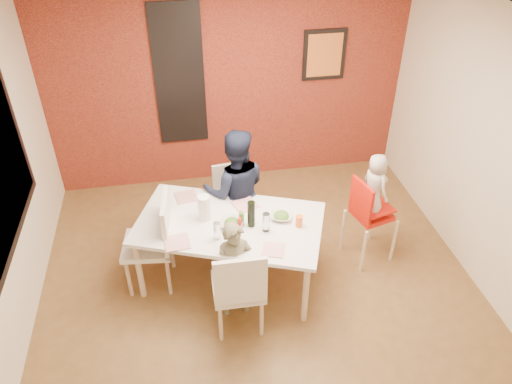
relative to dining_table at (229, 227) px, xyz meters
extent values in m
plane|color=brown|center=(0.28, -0.25, -0.69)|extent=(4.50, 4.50, 0.00)
cube|color=white|center=(0.28, -0.25, 2.01)|extent=(4.50, 4.50, 0.02)
cube|color=beige|center=(0.28, 2.00, 0.66)|extent=(4.50, 0.02, 2.70)
cube|color=beige|center=(2.53, -0.25, 0.66)|extent=(0.02, 4.50, 2.70)
cube|color=maroon|center=(0.28, 1.98, 0.66)|extent=(4.50, 0.02, 2.70)
cube|color=silver|center=(-0.32, 1.97, 0.81)|extent=(0.55, 0.03, 1.70)
cube|color=black|center=(-0.32, 1.96, 0.81)|extent=(0.60, 0.03, 1.76)
cube|color=black|center=(1.48, 1.96, 0.96)|extent=(0.54, 0.03, 0.64)
cube|color=orange|center=(1.48, 1.95, 0.96)|extent=(0.44, 0.01, 0.54)
cube|color=white|center=(0.00, 0.00, 0.05)|extent=(2.05, 1.59, 0.04)
cylinder|color=beige|center=(-0.92, -0.10, -0.33)|extent=(0.06, 0.06, 0.71)
cylinder|color=beige|center=(-0.62, 0.69, -0.33)|extent=(0.06, 0.06, 0.71)
cylinder|color=beige|center=(0.62, -0.69, -0.33)|extent=(0.06, 0.06, 0.71)
cylinder|color=beige|center=(0.92, 0.10, -0.33)|extent=(0.06, 0.06, 0.71)
cube|color=silver|center=(-0.01, -0.61, -0.21)|extent=(0.47, 0.47, 0.05)
cube|color=silver|center=(-0.01, -0.82, 0.05)|extent=(0.47, 0.05, 0.53)
cylinder|color=beige|center=(0.19, -0.42, -0.46)|extent=(0.04, 0.04, 0.46)
cylinder|color=beige|center=(0.18, -0.80, -0.46)|extent=(0.04, 0.04, 0.46)
cylinder|color=beige|center=(-0.19, -0.41, -0.46)|extent=(0.04, 0.04, 0.46)
cylinder|color=beige|center=(-0.20, -0.79, -0.46)|extent=(0.04, 0.04, 0.46)
cube|color=silver|center=(0.14, 0.71, -0.28)|extent=(0.44, 0.44, 0.05)
cube|color=silver|center=(0.12, 0.89, -0.05)|extent=(0.40, 0.08, 0.46)
cylinder|color=beige|center=(0.00, 0.53, -0.49)|extent=(0.03, 0.03, 0.40)
cylinder|color=beige|center=(-0.04, 0.86, -0.49)|extent=(0.03, 0.03, 0.40)
cylinder|color=beige|center=(0.32, 0.56, -0.49)|extent=(0.03, 0.03, 0.40)
cylinder|color=beige|center=(0.29, 0.89, -0.49)|extent=(0.03, 0.03, 0.40)
cube|color=silver|center=(-0.82, 0.10, -0.19)|extent=(0.54, 0.54, 0.06)
cube|color=silver|center=(-0.60, 0.07, 0.09)|extent=(0.10, 0.49, 0.55)
cylinder|color=tan|center=(-1.00, 0.32, -0.45)|extent=(0.04, 0.04, 0.48)
cylinder|color=tan|center=(-0.60, 0.27, -0.45)|extent=(0.04, 0.04, 0.48)
cylinder|color=tan|center=(-1.04, -0.08, -0.45)|extent=(0.04, 0.04, 0.48)
cylinder|color=tan|center=(-0.65, -0.12, -0.45)|extent=(0.04, 0.04, 0.48)
cube|color=red|center=(1.54, 0.09, -0.11)|extent=(0.44, 0.44, 0.05)
cube|color=red|center=(1.38, 0.05, 0.12)|extent=(0.12, 0.35, 0.42)
cube|color=red|center=(1.54, 0.09, -0.01)|extent=(0.44, 0.44, 0.02)
cylinder|color=beige|center=(1.78, -0.05, -0.41)|extent=(0.03, 0.03, 0.55)
cylinder|color=beige|center=(1.40, -0.15, -0.41)|extent=(0.03, 0.03, 0.55)
cylinder|color=beige|center=(1.68, 0.34, -0.41)|extent=(0.03, 0.03, 0.55)
cylinder|color=beige|center=(1.29, 0.23, -0.41)|extent=(0.03, 0.03, 0.55)
imported|color=#605C45|center=(-0.01, -0.45, -0.16)|extent=(0.41, 0.30, 1.06)
imported|color=black|center=(0.14, 0.55, 0.04)|extent=(0.75, 0.61, 1.46)
imported|color=beige|center=(1.52, 0.09, 0.26)|extent=(0.32, 0.39, 0.70)
cube|color=white|center=(-0.52, -0.22, 0.07)|extent=(0.25, 0.25, 0.01)
cube|color=white|center=(0.20, 0.25, 0.07)|extent=(0.29, 0.29, 0.01)
cube|color=white|center=(0.35, -0.48, 0.07)|extent=(0.25, 0.25, 0.01)
cube|color=silver|center=(-0.39, 0.49, 0.07)|extent=(0.25, 0.25, 0.01)
imported|color=silver|center=(0.02, -0.06, 0.10)|extent=(0.28, 0.28, 0.06)
imported|color=white|center=(0.52, -0.03, 0.09)|extent=(0.27, 0.27, 0.05)
cylinder|color=black|center=(0.21, -0.09, 0.21)|extent=(0.07, 0.07, 0.28)
cylinder|color=white|center=(-0.14, -0.22, 0.16)|extent=(0.07, 0.07, 0.19)
cylinder|color=white|center=(0.33, -0.19, 0.17)|extent=(0.07, 0.07, 0.20)
cylinder|color=white|center=(-0.23, 0.10, 0.20)|extent=(0.12, 0.12, 0.27)
cylinder|color=red|center=(0.09, -0.12, 0.13)|extent=(0.03, 0.03, 0.13)
cylinder|color=#3D7727|center=(0.12, -0.07, 0.14)|extent=(0.04, 0.04, 0.15)
cylinder|color=brown|center=(0.11, -0.05, 0.14)|extent=(0.04, 0.04, 0.15)
cylinder|color=orange|center=(0.66, -0.18, 0.13)|extent=(0.07, 0.07, 0.12)
camera|label=1|loc=(-0.41, -3.81, 3.16)|focal=35.00mm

